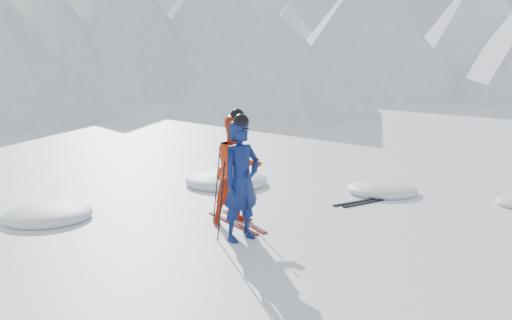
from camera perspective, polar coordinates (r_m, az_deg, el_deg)
ground at (r=11.22m, az=9.75°, el=-5.02°), size 160.00×160.00×0.00m
mountain_range at (r=45.37m, az=-16.64°, el=14.02°), size 106.15×62.94×15.53m
skier_blue at (r=8.83m, az=-1.55°, el=-2.23°), size 0.79×0.58×1.98m
skier_red at (r=9.80m, az=-1.96°, el=-1.02°), size 1.01×0.81×1.99m
pole_blue_left at (r=8.88m, az=-3.70°, el=-4.36°), size 0.13×0.09×1.32m
pole_blue_right at (r=9.23m, az=-1.03°, el=-3.80°), size 0.13×0.08×1.32m
pole_red_left at (r=9.93m, az=-4.18°, el=-2.86°), size 0.13×0.10×1.32m
pole_red_right at (r=10.14m, az=-0.94°, el=-2.57°), size 0.13×0.09×1.32m
ski_worn_left at (r=9.96m, az=-2.52°, el=-6.64°), size 0.13×1.70×0.03m
ski_worn_right at (r=10.08m, az=-1.34°, el=-6.44°), size 0.25×1.70×0.03m
ski_loose_a at (r=11.85m, az=11.33°, el=-4.21°), size 1.70×0.10×0.03m
ski_loose_b at (r=11.82m, az=12.19°, el=-4.28°), size 1.70×0.14×0.03m
snow_lumps at (r=12.21m, az=-1.12°, el=-3.70°), size 9.94×6.77×0.45m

